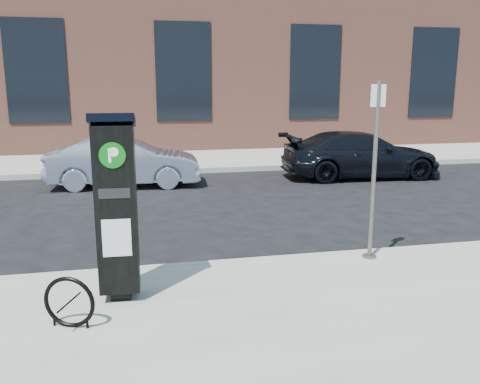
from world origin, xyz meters
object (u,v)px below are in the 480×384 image
object	(u,v)px
parking_kiosk	(116,206)
car_dark	(361,155)
bike_rack	(69,302)
sign_pole	(374,173)
car_silver	(124,162)

from	to	relation	value
parking_kiosk	car_dark	bearing A→B (deg)	51.08
parking_kiosk	bike_rack	bearing A→B (deg)	-124.79
bike_rack	car_dark	size ratio (longest dim) A/B	0.13
sign_pole	bike_rack	world-z (taller)	sign_pole
bike_rack	car_dark	xyz separation A→B (m)	(7.00, 8.04, 0.22)
bike_rack	car_dark	distance (m)	10.66
parking_kiosk	car_dark	world-z (taller)	parking_kiosk
car_dark	sign_pole	bearing A→B (deg)	159.20
parking_kiosk	sign_pole	size ratio (longest dim) A/B	0.86
parking_kiosk	car_silver	size ratio (longest dim) A/B	0.56
sign_pole	car_silver	xyz separation A→B (m)	(-3.51, 6.80, -0.76)
bike_rack	parking_kiosk	bearing A→B (deg)	73.83
car_dark	bike_rack	bearing A→B (deg)	142.22
sign_pole	bike_rack	xyz separation A→B (m)	(-4.01, -1.34, -0.98)
bike_rack	car_silver	world-z (taller)	car_silver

